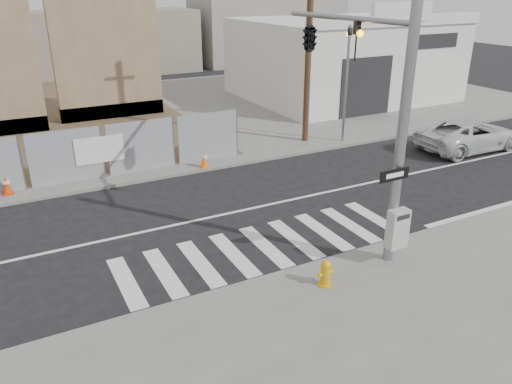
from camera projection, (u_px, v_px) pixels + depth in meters
name	position (u px, v px, depth m)	size (l,w,h in m)	color
ground	(229.00, 213.00, 16.33)	(100.00, 100.00, 0.00)	black
sidewalk_far	(123.00, 118.00, 27.74)	(50.00, 20.00, 0.12)	slate
signal_pole	(337.00, 68.00, 13.88)	(0.96, 5.87, 7.00)	gray
far_signal_pole	(347.00, 68.00, 22.16)	(0.16, 0.20, 5.60)	gray
concrete_wall_right	(107.00, 57.00, 26.32)	(5.50, 1.30, 8.00)	#795F49
auto_shop	(342.00, 58.00, 31.93)	(12.00, 10.20, 5.95)	silver
utility_pole_right	(309.00, 27.00, 21.59)	(1.60, 0.28, 10.00)	#493222
fire_hydrant	(326.00, 273.00, 12.12)	(0.41, 0.36, 0.68)	#D99B0C
suv	(470.00, 135.00, 22.36)	(2.32, 5.03, 1.40)	silver
traffic_cone_c	(6.00, 185.00, 17.39)	(0.38, 0.38, 0.70)	red
traffic_cone_d	(204.00, 159.00, 19.97)	(0.37, 0.37, 0.69)	orange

